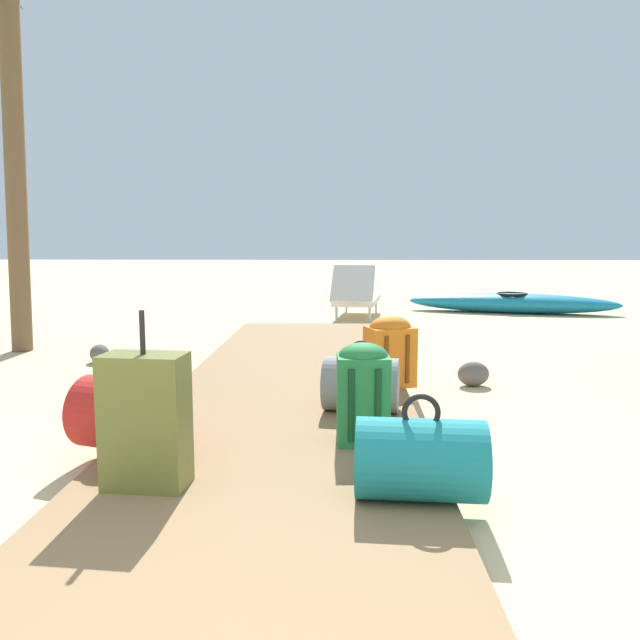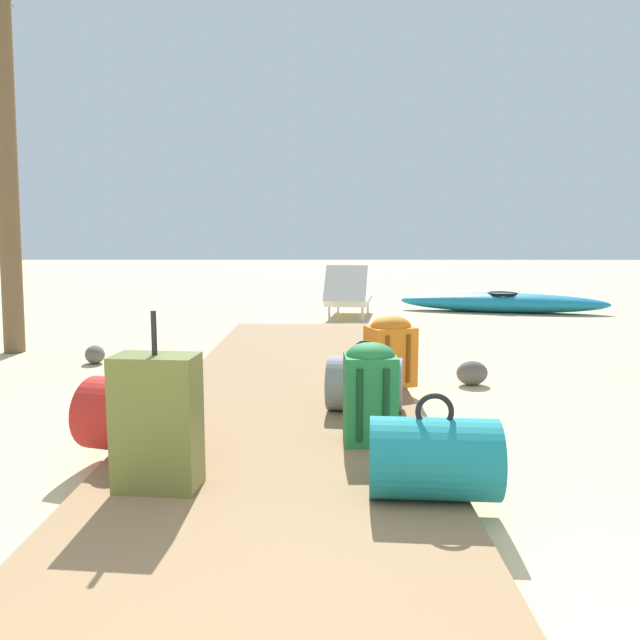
{
  "view_description": "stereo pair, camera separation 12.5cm",
  "coord_description": "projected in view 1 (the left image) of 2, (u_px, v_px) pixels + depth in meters",
  "views": [
    {
      "loc": [
        0.37,
        -0.92,
        1.19
      ],
      "look_at": [
        0.21,
        3.93,
        0.55
      ],
      "focal_mm": 34.97,
      "sensor_mm": 36.0,
      "label": 1
    },
    {
      "loc": [
        0.24,
        -0.92,
        1.19
      ],
      "look_at": [
        0.21,
        3.93,
        0.55
      ],
      "focal_mm": 34.97,
      "sensor_mm": 36.0,
      "label": 2
    }
  ],
  "objects": [
    {
      "name": "ground_plane",
      "position": [
        281.0,
        429.0,
        3.91
      ],
      "size": [
        60.0,
        60.0,
        0.0
      ],
      "primitive_type": "plane",
      "color": "#CCB789"
    },
    {
      "name": "boardwalk",
      "position": [
        290.0,
        394.0,
        4.61
      ],
      "size": [
        1.73,
        7.14,
        0.08
      ],
      "primitive_type": "cube",
      "color": "olive",
      "rests_on": "ground"
    },
    {
      "name": "backpack_orange",
      "position": [
        390.0,
        349.0,
        4.68
      ],
      "size": [
        0.4,
        0.36,
        0.53
      ],
      "color": "orange",
      "rests_on": "boardwalk"
    },
    {
      "name": "suitcase_olive",
      "position": [
        146.0,
        421.0,
        2.77
      ],
      "size": [
        0.38,
        0.24,
        0.8
      ],
      "color": "olive",
      "rests_on": "boardwalk"
    },
    {
      "name": "duffel_bag_teal",
      "position": [
        420.0,
        459.0,
        2.65
      ],
      "size": [
        0.57,
        0.39,
        0.46
      ],
      "color": "#197A7F",
      "rests_on": "boardwalk"
    },
    {
      "name": "backpack_green",
      "position": [
        363.0,
        390.0,
        3.38
      ],
      "size": [
        0.29,
        0.28,
        0.55
      ],
      "color": "#237538",
      "rests_on": "boardwalk"
    },
    {
      "name": "duffel_bag_red",
      "position": [
        127.0,
        414.0,
        3.27
      ],
      "size": [
        0.6,
        0.51,
        0.49
      ],
      "color": "red",
      "rests_on": "boardwalk"
    },
    {
      "name": "duffel_bag_grey",
      "position": [
        361.0,
        384.0,
        4.0
      ],
      "size": [
        0.52,
        0.42,
        0.46
      ],
      "color": "slate",
      "rests_on": "boardwalk"
    },
    {
      "name": "lounge_chair",
      "position": [
        356.0,
        296.0,
        9.28
      ],
      "size": [
        0.81,
        1.6,
        0.8
      ],
      "color": "white",
      "rests_on": "ground"
    },
    {
      "name": "kayak",
      "position": [
        512.0,
        303.0,
        9.94
      ],
      "size": [
        3.31,
        1.36,
        0.32
      ],
      "color": "teal",
      "rests_on": "ground"
    },
    {
      "name": "rock_left_mid",
      "position": [
        100.0,
        353.0,
        5.99
      ],
      "size": [
        0.26,
        0.29,
        0.17
      ],
      "primitive_type": "ellipsoid",
      "rotation": [
        0.0,
        0.0,
        1.94
      ],
      "color": "#5B5651",
      "rests_on": "ground"
    },
    {
      "name": "rock_right_far",
      "position": [
        473.0,
        374.0,
        5.03
      ],
      "size": [
        0.28,
        0.23,
        0.2
      ],
      "primitive_type": "ellipsoid",
      "rotation": [
        0.0,
        0.0,
        0.16
      ],
      "color": "#5B5651",
      "rests_on": "ground"
    }
  ]
}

